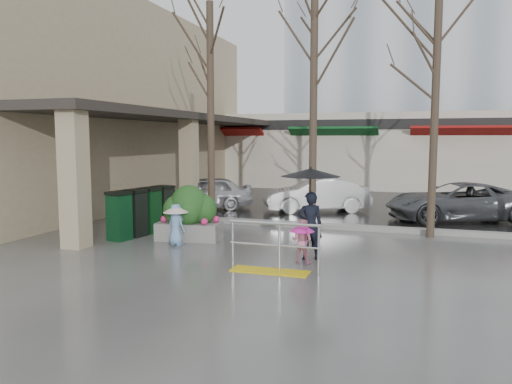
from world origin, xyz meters
The scene contains 21 objects.
ground centered at (0.00, 0.00, 0.00)m, with size 120.00×120.00×0.00m, color #51514F.
street_asphalt centered at (0.00, 22.00, 0.01)m, with size 120.00×36.00×0.01m, color black.
curb centered at (0.00, 4.00, 0.07)m, with size 120.00×0.30×0.15m, color gray.
near_building centered at (-9.00, 8.00, 4.00)m, with size 6.00×18.00×8.00m, color tan.
canopy_slab centered at (-4.80, 8.00, 3.62)m, with size 2.80×18.00×0.25m, color #2D2823.
pillar_front centered at (-3.90, -0.50, 1.75)m, with size 0.55×0.55×3.50m, color tan.
pillar_back centered at (-3.90, 6.00, 1.75)m, with size 0.55×0.55×3.50m, color tan.
storefront_row centered at (2.00, 17.97, 2.01)m, with size 34.00×6.74×4.00m.
office_tower centered at (4.00, 30.00, 12.50)m, with size 18.00×12.00×25.00m, color #8C99A8.
handrail centered at (1.36, -1.20, 0.38)m, with size 1.90×0.50×1.03m.
tree_west centered at (-2.00, 3.60, 5.08)m, with size 3.20×3.20×6.80m.
tree_midwest centered at (1.20, 3.60, 5.23)m, with size 3.20×3.20×7.00m.
tree_mideast centered at (4.50, 3.60, 4.86)m, with size 3.20×3.20×6.50m.
woman centered at (1.86, 0.08, 1.37)m, with size 1.34×1.34×2.09m.
child_pink centered at (1.76, -0.30, 0.56)m, with size 0.55×0.55×0.97m.
child_blue centered at (-1.69, 0.54, 0.64)m, with size 0.65×0.65×1.06m.
planter centered at (-1.65, 1.26, 0.70)m, with size 1.77×1.05×1.47m.
news_boxes centered at (-3.22, 1.50, 0.65)m, with size 0.97×2.39×1.30m.
car_a centered at (-3.64, 6.70, 0.63)m, with size 1.49×3.70×1.26m, color #B9B9BE.
car_b centered at (0.62, 7.29, 0.63)m, with size 1.33×3.82×1.26m, color silver.
car_c centered at (5.38, 6.71, 0.63)m, with size 2.09×4.53×1.26m, color #525559.
Camera 1 is at (4.07, -10.72, 2.71)m, focal length 35.00 mm.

